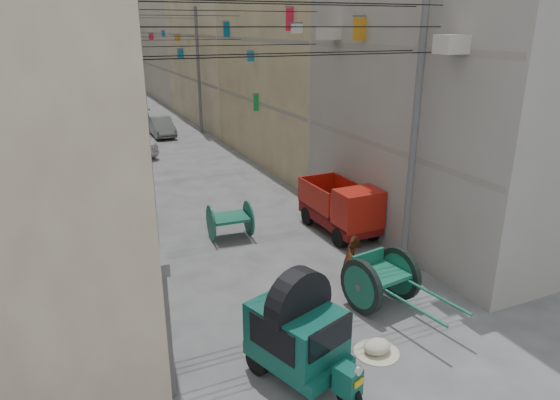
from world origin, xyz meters
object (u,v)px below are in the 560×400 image
mini_truck (345,211)px  horse (361,271)px  distant_car_white (130,143)px  second_cart (230,219)px  auto_rickshaw (299,331)px  tonga_cart (381,279)px  distant_car_green (132,113)px  distant_car_grey (161,127)px  feed_sack (377,347)px

mini_truck → horse: bearing=-116.4°
mini_truck → horse: (-1.70, -3.60, -0.18)m
horse → distant_car_white: horse is taller
second_cart → distant_car_white: size_ratio=0.37×
mini_truck → horse: 3.99m
auto_rickshaw → distant_car_white: (-0.31, 20.56, -0.41)m
tonga_cart → distant_car_green: (-1.73, 30.05, -0.18)m
horse → distant_car_grey: (-0.60, 22.85, -0.10)m
feed_sack → horse: horse is taller
second_cart → horse: bearing=-65.8°
tonga_cart → mini_truck: mini_truck is taller
horse → distant_car_white: bearing=-73.0°
second_cart → tonga_cart: bearing=-66.2°
distant_car_white → mini_truck: bearing=89.0°
distant_car_white → feed_sack: bearing=76.5°
mini_truck → distant_car_white: size_ratio=0.85×
horse → second_cart: bearing=-62.6°
distant_car_grey → tonga_cart: bearing=-87.8°
tonga_cart → mini_truck: bearing=61.6°
horse → distant_car_grey: 22.86m
feed_sack → second_cart: bearing=96.7°
auto_rickshaw → distant_car_green: (1.42, 31.69, -0.52)m
horse → distant_car_grey: size_ratio=0.46×
auto_rickshaw → distant_car_green: bearing=68.1°
tonga_cart → distant_car_grey: 23.50m
second_cart → feed_sack: bearing=-79.6°
mini_truck → distant_car_white: mini_truck is taller
feed_sack → distant_car_white: 20.71m
tonga_cart → second_cart: tonga_cart is taller
distant_car_white → distant_car_grey: 5.29m
auto_rickshaw → mini_truck: 7.50m
mini_truck → distant_car_grey: mini_truck is taller
mini_truck → feed_sack: (-2.73, -5.91, -0.74)m
feed_sack → distant_car_grey: distant_car_grey is taller
tonga_cart → distant_car_white: bearing=91.5°
auto_rickshaw → horse: (2.95, 2.28, -0.37)m
mini_truck → second_cart: (-3.60, 1.48, -0.24)m
mini_truck → feed_sack: bearing=-115.9°
auto_rickshaw → distant_car_green: 31.73m
auto_rickshaw → tonga_cart: size_ratio=0.82×
tonga_cart → second_cart: bearing=101.3°
second_cart → horse: 5.43m
tonga_cart → second_cart: (-2.10, 5.72, -0.09)m
auto_rickshaw → mini_truck: (4.65, 5.88, -0.19)m
feed_sack → distant_car_white: bearing=96.2°
tonga_cart → horse: horse is taller
second_cart → mini_truck: bearing=-18.7°
mini_truck → distant_car_grey: (-2.30, 19.25, -0.28)m
feed_sack → auto_rickshaw: bearing=179.2°
auto_rickshaw → second_cart: 7.45m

